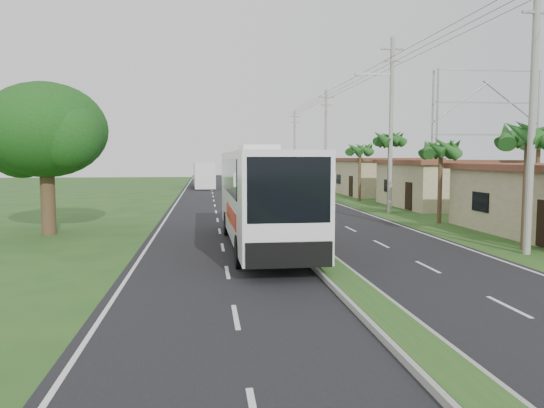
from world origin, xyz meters
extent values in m
plane|color=#214C1C|center=(0.00, 0.00, 0.00)|extent=(180.00, 180.00, 0.00)
cube|color=black|center=(0.00, 20.00, 0.01)|extent=(14.00, 160.00, 0.02)
cube|color=gray|center=(0.00, 20.00, 0.10)|extent=(1.20, 160.00, 0.17)
cube|color=#214C1C|center=(0.00, 20.00, 0.18)|extent=(0.95, 160.00, 0.02)
cube|color=silver|center=(-6.70, 20.00, 0.00)|extent=(0.12, 160.00, 0.01)
cube|color=silver|center=(6.70, 20.00, 0.00)|extent=(0.12, 160.00, 0.01)
cube|color=tan|center=(14.00, 22.00, 1.68)|extent=(7.00, 10.00, 3.35)
cube|color=#56311E|center=(14.00, 22.00, 3.51)|extent=(7.60, 10.60, 0.32)
cube|color=tan|center=(14.00, 36.00, 1.75)|extent=(8.00, 11.00, 3.50)
cube|color=#56311E|center=(14.00, 36.00, 3.66)|extent=(8.60, 11.60, 0.32)
cylinder|color=#473321|center=(9.00, 3.00, 2.50)|extent=(0.26, 0.26, 5.00)
cylinder|color=#473321|center=(9.40, 12.00, 2.30)|extent=(0.26, 0.26, 4.60)
cylinder|color=#473321|center=(8.80, 19.00, 2.70)|extent=(0.26, 0.26, 5.40)
cylinder|color=#473321|center=(9.30, 28.00, 2.40)|extent=(0.26, 0.26, 4.80)
cylinder|color=#473321|center=(17.50, 15.00, 2.60)|extent=(0.26, 0.26, 5.20)
cylinder|color=#473321|center=(-12.00, 10.00, 2.00)|extent=(0.70, 0.70, 4.00)
ellipsoid|color=#143E10|center=(-12.00, 10.00, 5.20)|extent=(6.00, 6.00, 4.68)
sphere|color=#143E10|center=(-13.40, 10.80, 4.70)|extent=(3.80, 3.80, 3.80)
sphere|color=#143E10|center=(-10.80, 9.00, 4.90)|extent=(3.40, 3.40, 3.40)
cylinder|color=gray|center=(8.50, 2.00, 5.50)|extent=(0.28, 0.28, 11.00)
cube|color=gray|center=(8.50, 2.00, 9.40)|extent=(1.20, 0.10, 0.10)
cylinder|color=gray|center=(8.50, 18.00, 6.00)|extent=(0.28, 0.28, 12.00)
cube|color=gray|center=(8.50, 18.00, 11.20)|extent=(1.60, 0.12, 0.12)
cube|color=gray|center=(8.50, 18.00, 10.40)|extent=(1.20, 0.10, 0.10)
cube|color=gray|center=(7.30, 18.00, 9.50)|extent=(2.40, 0.10, 0.10)
cylinder|color=gray|center=(8.50, 38.00, 5.50)|extent=(0.28, 0.28, 11.00)
cube|color=gray|center=(8.50, 38.00, 10.20)|extent=(1.60, 0.12, 0.12)
cube|color=gray|center=(8.50, 38.00, 9.40)|extent=(1.20, 0.10, 0.10)
cylinder|color=gray|center=(8.50, 58.00, 5.25)|extent=(0.28, 0.28, 10.50)
cube|color=gray|center=(8.50, 58.00, 9.70)|extent=(1.60, 0.12, 0.12)
cube|color=gray|center=(8.50, 58.00, 8.90)|extent=(1.20, 0.10, 0.10)
cylinder|color=gray|center=(17.00, 29.50, 6.00)|extent=(0.18, 0.18, 12.00)
cylinder|color=gray|center=(27.00, 29.50, 6.00)|extent=(0.18, 0.18, 12.00)
cylinder|color=gray|center=(17.00, 30.50, 6.00)|extent=(0.18, 0.18, 12.00)
cylinder|color=gray|center=(27.00, 30.50, 6.00)|extent=(0.18, 0.18, 12.00)
cube|color=gray|center=(22.00, 30.00, 6.00)|extent=(10.00, 0.14, 0.14)
cube|color=gray|center=(22.00, 30.00, 9.00)|extent=(10.00, 0.14, 0.14)
cube|color=gray|center=(22.00, 30.00, 12.00)|extent=(10.00, 0.14, 0.14)
cube|color=white|center=(-1.80, 4.98, 2.29)|extent=(3.02, 13.63, 3.57)
cube|color=black|center=(-1.81, 5.66, 3.08)|extent=(3.03, 10.91, 1.43)
cube|color=black|center=(-1.70, -1.76, 2.86)|extent=(2.55, 0.18, 2.00)
cube|color=red|center=(-1.78, 3.62, 1.58)|extent=(2.96, 5.93, 0.62)
cube|color=#FF9D15|center=(-1.80, 5.32, 1.29)|extent=(2.93, 3.44, 0.28)
cube|color=white|center=(-1.82, 6.34, 4.24)|extent=(1.62, 2.74, 0.32)
cylinder|color=black|center=(-3.02, 0.66, 0.59)|extent=(0.38, 1.18, 1.18)
cylinder|color=black|center=(-0.46, 0.69, 0.59)|extent=(0.38, 1.18, 1.18)
cylinder|color=black|center=(-3.13, 8.58, 0.59)|extent=(0.38, 1.18, 1.18)
cylinder|color=black|center=(-0.57, 8.62, 0.59)|extent=(0.38, 1.18, 1.18)
cube|color=white|center=(-4.45, 50.38, 1.69)|extent=(2.80, 11.18, 3.09)
cube|color=black|center=(-4.46, 50.87, 2.62)|extent=(2.75, 8.29, 1.05)
cube|color=orange|center=(-4.41, 49.42, 1.10)|extent=(2.65, 5.39, 0.34)
cylinder|color=black|center=(-5.35, 45.76, 0.46)|extent=(0.32, 0.94, 0.93)
cylinder|color=black|center=(-3.22, 45.84, 0.46)|extent=(0.32, 0.94, 0.93)
cylinder|color=black|center=(-5.65, 54.45, 0.46)|extent=(0.32, 0.94, 0.93)
cylinder|color=black|center=(-3.53, 54.52, 0.46)|extent=(0.32, 0.94, 0.93)
imported|color=black|center=(-2.00, 6.16, 0.47)|extent=(1.61, 0.79, 0.93)
imported|color=maroon|center=(-2.00, 6.16, 1.36)|extent=(0.67, 0.52, 1.63)
camera|label=1|loc=(-4.17, -17.46, 3.83)|focal=35.00mm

